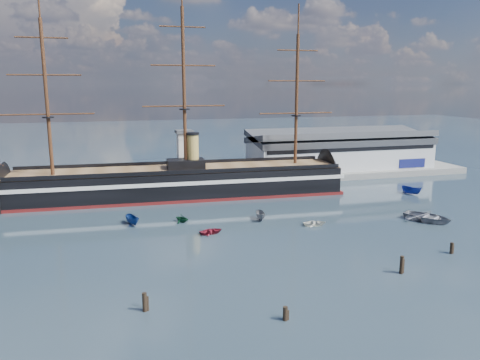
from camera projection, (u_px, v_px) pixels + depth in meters
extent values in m
plane|color=#243543|center=(195.00, 216.00, 109.85)|extent=(600.00, 600.00, 0.00)
cube|color=slate|center=(206.00, 183.00, 146.45)|extent=(180.00, 18.00, 2.00)
cube|color=#B7BABC|center=(340.00, 153.00, 161.48)|extent=(62.00, 20.00, 10.00)
cube|color=#3F4247|center=(340.00, 137.00, 160.35)|extent=(63.00, 21.00, 2.00)
cube|color=silver|center=(185.00, 157.00, 139.96)|extent=(4.00, 4.00, 14.00)
cube|color=#3F4247|center=(184.00, 132.00, 138.45)|extent=(5.00, 5.00, 1.00)
cube|color=black|center=(179.00, 182.00, 127.71)|extent=(88.64, 19.98, 7.00)
cube|color=silver|center=(179.00, 178.00, 127.47)|extent=(90.64, 20.31, 1.00)
cube|color=#5A1414|center=(179.00, 195.00, 128.45)|extent=(90.64, 20.27, 0.90)
cone|color=black|center=(334.00, 175.00, 140.04)|extent=(11.70, 16.16, 15.68)
cube|color=brown|center=(179.00, 169.00, 126.99)|extent=(88.58, 18.70, 0.40)
cube|color=black|center=(186.00, 164.00, 127.23)|extent=(10.26, 6.45, 2.50)
cylinder|color=tan|center=(193.00, 151.00, 127.06)|extent=(3.20, 3.20, 9.00)
cylinder|color=#381E0F|center=(47.00, 99.00, 114.68)|extent=(0.90, 0.90, 38.00)
cylinder|color=#381E0F|center=(184.00, 90.00, 123.25)|extent=(0.90, 0.90, 42.00)
cylinder|color=#381E0F|center=(297.00, 100.00, 132.29)|extent=(0.90, 0.90, 36.00)
imported|color=navy|center=(133.00, 225.00, 102.56)|extent=(6.90, 4.12, 2.60)
imported|color=maroon|center=(211.00, 233.00, 96.67)|extent=(1.96, 3.29, 1.44)
imported|color=slate|center=(261.00, 220.00, 106.20)|extent=(6.42, 3.21, 2.46)
imported|color=#0C381E|center=(182.00, 222.00, 104.60)|extent=(6.06, 5.64, 2.13)
imported|color=white|center=(315.00, 225.00, 102.20)|extent=(1.49, 3.23, 1.47)
imported|color=navy|center=(411.00, 194.00, 131.17)|extent=(7.36, 5.17, 2.77)
imported|color=slate|center=(427.00, 221.00, 105.14)|extent=(6.90, 5.60, 3.03)
cylinder|color=black|center=(145.00, 311.00, 63.60)|extent=(0.64, 0.64, 3.37)
cylinder|color=black|center=(285.00, 320.00, 61.14)|extent=(0.64, 0.64, 2.61)
cylinder|color=black|center=(401.00, 273.00, 76.26)|extent=(0.64, 0.64, 3.70)
cylinder|color=black|center=(451.00, 254.00, 85.19)|extent=(0.64, 0.64, 2.78)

